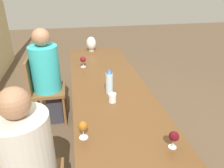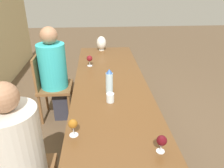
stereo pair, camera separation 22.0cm
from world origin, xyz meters
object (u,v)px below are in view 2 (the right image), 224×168
object	(u,v)px
water_bottle	(109,81)
person_near	(20,157)
wine_glass_0	(73,124)
vase	(101,43)
water_tumbler	(110,98)
person_far	(54,72)
wine_glass_3	(162,141)
wine_glass_1	(90,59)
chair_far	(50,84)

from	to	relation	value
water_bottle	person_near	bearing A→B (deg)	138.83
wine_glass_0	person_near	distance (m)	0.43
vase	water_tumbler	bearing A→B (deg)	-178.74
water_tumbler	person_far	xyz separation A→B (m)	(0.91, 0.68, -0.10)
water_tumbler	vase	world-z (taller)	vase
vase	wine_glass_3	world-z (taller)	vase
wine_glass_0	wine_glass_1	xyz separation A→B (m)	(1.44, -0.09, 0.00)
person_near	person_far	distance (m)	1.50
wine_glass_0	wine_glass_3	size ratio (longest dim) A/B	1.08
water_bottle	wine_glass_3	bearing A→B (deg)	-161.43
wine_glass_0	wine_glass_1	world-z (taller)	wine_glass_1
vase	wine_glass_0	xyz separation A→B (m)	(-2.13, 0.27, -0.02)
person_far	chair_far	bearing A→B (deg)	90.00
wine_glass_3	chair_far	bearing A→B (deg)	33.62
vase	wine_glass_0	distance (m)	2.14
water_bottle	person_near	distance (m)	1.06
chair_far	person_far	size ratio (longest dim) A/B	0.72
vase	wine_glass_1	size ratio (longest dim) A/B	1.59
wine_glass_1	wine_glass_3	bearing A→B (deg)	-162.77
vase	person_near	bearing A→B (deg)	164.01
water_tumbler	person_near	xyz separation A→B (m)	(-0.59, 0.68, -0.12)
chair_far	water_tumbler	bearing A→B (deg)	-140.04
wine_glass_0	person_near	bearing A→B (deg)	107.30
wine_glass_1	person_far	bearing A→B (deg)	96.31
water_bottle	person_far	distance (m)	1.01
water_tumbler	wine_glass_0	world-z (taller)	wine_glass_0
wine_glass_3	chair_far	distance (m)	1.95
water_bottle	wine_glass_0	world-z (taller)	water_bottle
vase	person_near	world-z (taller)	person_near
water_tumbler	person_far	size ratio (longest dim) A/B	0.07
water_tumbler	vase	size ratio (longest dim) A/B	0.38
water_bottle	wine_glass_0	size ratio (longest dim) A/B	1.85
vase	person_far	world-z (taller)	person_far
wine_glass_0	water_tumbler	bearing A→B (deg)	-32.86
water_bottle	wine_glass_3	world-z (taller)	water_bottle
water_tumbler	water_bottle	bearing A→B (deg)	-1.05
person_near	wine_glass_1	bearing A→B (deg)	-16.72
wine_glass_0	water_bottle	bearing A→B (deg)	-24.91
chair_far	person_near	size ratio (longest dim) A/B	0.74
water_tumbler	wine_glass_3	world-z (taller)	wine_glass_3
person_near	person_far	bearing A→B (deg)	0.05
wine_glass_0	wine_glass_3	distance (m)	0.64
water_tumbler	wine_glass_1	bearing A→B (deg)	12.47
vase	wine_glass_3	xyz separation A→B (m)	(-2.34, -0.34, -0.03)
water_tumbler	wine_glass_3	xyz separation A→B (m)	(-0.69, -0.30, 0.05)
water_bottle	wine_glass_0	distance (m)	0.73
wine_glass_3	chair_far	xyz separation A→B (m)	(1.60, 1.06, -0.33)
water_bottle	chair_far	distance (m)	1.11
water_tumbler	wine_glass_1	xyz separation A→B (m)	(0.96, 0.21, 0.06)
wine_glass_3	person_near	size ratio (longest dim) A/B	0.10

